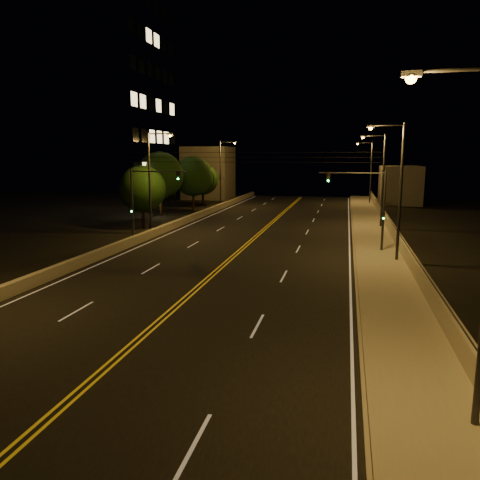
% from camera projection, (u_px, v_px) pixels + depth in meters
% --- Properties ---
extents(ground, '(160.00, 160.00, 0.00)m').
position_uv_depth(ground, '(5.00, 457.00, 11.80)').
color(ground, black).
rests_on(ground, ground).
extents(road, '(18.00, 120.00, 0.02)m').
position_uv_depth(road, '(217.00, 271.00, 30.99)').
color(road, black).
rests_on(road, ground).
extents(sidewalk, '(3.60, 120.00, 0.30)m').
position_uv_depth(sidewalk, '(387.00, 278.00, 28.62)').
color(sidewalk, gray).
rests_on(sidewalk, ground).
extents(curb, '(0.14, 120.00, 0.15)m').
position_uv_depth(curb, '(356.00, 277.00, 29.04)').
color(curb, gray).
rests_on(curb, ground).
extents(parapet_wall, '(0.30, 120.00, 1.00)m').
position_uv_depth(parapet_wall, '(416.00, 269.00, 28.15)').
color(parapet_wall, gray).
rests_on(parapet_wall, sidewalk).
extents(jersey_barrier, '(0.45, 120.00, 0.74)m').
position_uv_depth(jersey_barrier, '(88.00, 258.00, 32.98)').
color(jersey_barrier, gray).
rests_on(jersey_barrier, ground).
extents(distant_building_right, '(6.00, 10.00, 5.98)m').
position_uv_depth(distant_building_right, '(400.00, 185.00, 75.05)').
color(distant_building_right, '#6C655B').
rests_on(distant_building_right, ground).
extents(distant_building_left, '(8.00, 8.00, 9.13)m').
position_uv_depth(distant_building_left, '(209.00, 173.00, 83.58)').
color(distant_building_left, '#6C655B').
rests_on(distant_building_left, ground).
extents(parapet_rail, '(0.06, 120.00, 0.06)m').
position_uv_depth(parapet_rail, '(417.00, 260.00, 28.05)').
color(parapet_rail, black).
rests_on(parapet_rail, parapet_wall).
extents(lane_markings, '(17.32, 116.00, 0.00)m').
position_uv_depth(lane_markings, '(217.00, 271.00, 30.92)').
color(lane_markings, silver).
rests_on(lane_markings, road).
extents(streetlight_1, '(2.55, 0.28, 9.71)m').
position_uv_depth(streetlight_1, '(397.00, 184.00, 32.13)').
color(streetlight_1, '#2D2D33').
rests_on(streetlight_1, ground).
extents(streetlight_2, '(2.55, 0.28, 9.71)m').
position_uv_depth(streetlight_2, '(381.00, 175.00, 48.01)').
color(streetlight_2, '#2D2D33').
rests_on(streetlight_2, ground).
extents(streetlight_3, '(2.55, 0.28, 9.71)m').
position_uv_depth(streetlight_3, '(369.00, 169.00, 72.65)').
color(streetlight_3, '#2D2D33').
rests_on(streetlight_3, ground).
extents(streetlight_5, '(2.55, 0.28, 9.71)m').
position_uv_depth(streetlight_5, '(152.00, 177.00, 44.45)').
color(streetlight_5, '#2D2D33').
rests_on(streetlight_5, ground).
extents(streetlight_6, '(2.55, 0.28, 9.71)m').
position_uv_depth(streetlight_6, '(222.00, 169.00, 69.25)').
color(streetlight_6, '#2D2D33').
rests_on(streetlight_6, ground).
extents(traffic_signal_right, '(5.11, 0.31, 6.42)m').
position_uv_depth(traffic_signal_right, '(371.00, 202.00, 35.84)').
color(traffic_signal_right, '#2D2D33').
rests_on(traffic_signal_right, ground).
extents(traffic_signal_left, '(5.11, 0.31, 6.42)m').
position_uv_depth(traffic_signal_left, '(143.00, 197.00, 39.95)').
color(traffic_signal_left, '#2D2D33').
rests_on(traffic_signal_left, ground).
extents(overhead_wires, '(22.00, 0.03, 0.83)m').
position_uv_depth(overhead_wires, '(247.00, 157.00, 38.81)').
color(overhead_wires, black).
extents(building_tower, '(24.00, 15.00, 33.02)m').
position_uv_depth(building_tower, '(69.00, 91.00, 61.44)').
color(building_tower, '#6C655B').
rests_on(building_tower, ground).
extents(tree_0, '(4.85, 4.85, 6.57)m').
position_uv_depth(tree_0, '(142.00, 189.00, 48.64)').
color(tree_0, black).
rests_on(tree_0, ground).
extents(tree_1, '(5.96, 5.96, 8.08)m').
position_uv_depth(tree_1, '(160.00, 175.00, 59.62)').
color(tree_1, black).
rests_on(tree_1, ground).
extents(tree_2, '(5.56, 5.56, 7.53)m').
position_uv_depth(tree_2, '(193.00, 176.00, 65.40)').
color(tree_2, black).
rests_on(tree_2, ground).
extents(tree_3, '(4.73, 4.73, 6.41)m').
position_uv_depth(tree_3, '(203.00, 179.00, 71.32)').
color(tree_3, black).
rests_on(tree_3, ground).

